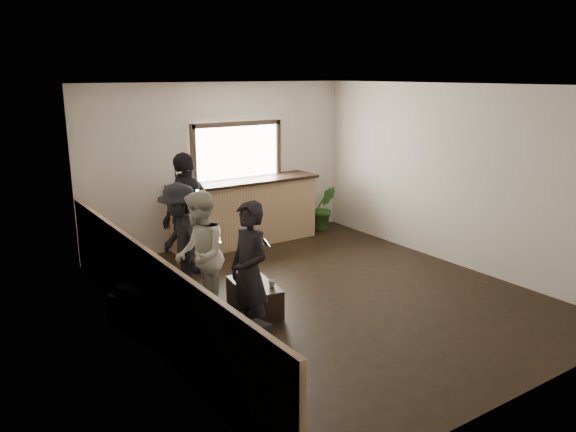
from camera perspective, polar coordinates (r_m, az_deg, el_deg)
ground at (r=7.78m, az=3.74°, el=-7.95°), size 5.00×6.00×0.01m
room_shell at (r=6.93m, az=-0.90°, el=2.03°), size 5.01×6.01×2.80m
bar_counter at (r=9.89m, az=-4.37°, el=0.82°), size 2.70×0.68×2.13m
sofa at (r=6.48m, az=-10.47°, el=-10.06°), size 1.22×2.14×0.59m
coffee_table at (r=7.20m, az=-3.44°, el=-8.25°), size 0.58×0.89×0.37m
cup_a at (r=7.28m, az=-4.88°, el=-6.02°), size 0.16×0.16×0.10m
cup_b at (r=7.01m, az=-1.67°, el=-6.87°), size 0.13×0.13×0.08m
potted_plant at (r=10.82m, az=3.66°, el=0.85°), size 0.56×0.50×0.86m
person_a at (r=6.28m, az=-3.94°, el=-5.67°), size 0.48×0.61×1.60m
person_b at (r=6.91m, az=-8.96°, el=-3.99°), size 0.88×0.96×1.59m
person_c at (r=7.59m, az=-10.82°, el=-2.52°), size 0.61×1.03×1.56m
person_d at (r=8.32m, az=-10.20°, el=0.07°), size 1.16×0.96×1.86m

